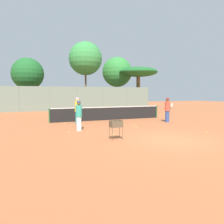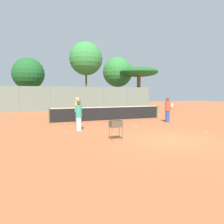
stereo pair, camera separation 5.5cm
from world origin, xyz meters
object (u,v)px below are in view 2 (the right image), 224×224
object	(u,v)px
player_red_cap	(79,115)
player_yellow_shirt	(168,110)
player_white_outfit	(78,110)
parked_car	(109,103)
tennis_net	(108,113)
ball_cart	(116,125)

from	to	relation	value
player_red_cap	player_yellow_shirt	size ratio (longest dim) A/B	0.95
player_red_cap	player_yellow_shirt	distance (m)	7.10
player_white_outfit	parked_car	bearing A→B (deg)	175.78
player_red_cap	parked_car	world-z (taller)	player_red_cap
tennis_net	player_white_outfit	bearing A→B (deg)	-154.14
player_red_cap	ball_cart	world-z (taller)	player_red_cap
player_white_outfit	ball_cart	bearing A→B (deg)	29.47
player_yellow_shirt	ball_cart	size ratio (longest dim) A/B	2.00
tennis_net	parked_car	xyz separation A→B (m)	(5.11, 13.15, 0.10)
tennis_net	parked_car	size ratio (longest dim) A/B	2.21
player_red_cap	parked_car	bearing A→B (deg)	-27.09
player_white_outfit	tennis_net	bearing A→B (deg)	140.26
parked_car	player_yellow_shirt	bearing A→B (deg)	-95.16
tennis_net	player_red_cap	size ratio (longest dim) A/B	5.42
tennis_net	ball_cart	bearing A→B (deg)	-107.93
ball_cart	tennis_net	bearing A→B (deg)	72.07
parked_car	player_red_cap	bearing A→B (deg)	-116.19
player_white_outfit	player_yellow_shirt	size ratio (longest dim) A/B	1.03
player_yellow_shirt	player_white_outfit	bearing A→B (deg)	149.98
player_red_cap	ball_cart	bearing A→B (deg)	-162.28
player_white_outfit	ball_cart	xyz separation A→B (m)	(0.51, -5.74, -0.29)
ball_cart	parked_car	bearing A→B (deg)	69.90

